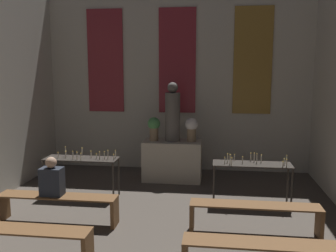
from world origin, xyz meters
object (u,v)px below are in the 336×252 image
(altar, at_px, (173,160))
(candle_rack_left, at_px, (82,162))
(person_seated, at_px, (52,179))
(flower_vase_left, at_px, (154,127))
(pew_third_left, at_px, (17,237))
(flower_vase_right, at_px, (191,128))
(candle_rack_right, at_px, (252,168))
(pew_back_left, at_px, (58,203))
(statue, at_px, (173,114))
(pew_back_right, at_px, (255,212))

(altar, relative_size, candle_rack_left, 0.91)
(candle_rack_left, relative_size, person_seated, 2.25)
(flower_vase_left, height_order, pew_third_left, flower_vase_left)
(flower_vase_left, relative_size, flower_vase_right, 1.00)
(flower_vase_right, relative_size, pew_third_left, 0.27)
(flower_vase_left, xyz_separation_m, flower_vase_right, (0.86, 0.00, 0.00))
(candle_rack_left, height_order, candle_rack_right, same)
(altar, height_order, person_seated, person_seated)
(flower_vase_left, distance_m, pew_third_left, 4.22)
(flower_vase_left, relative_size, pew_back_left, 0.27)
(flower_vase_left, height_order, flower_vase_right, same)
(candle_rack_left, bearing_deg, person_seated, -91.15)
(statue, height_order, flower_vase_right, statue)
(statue, bearing_deg, pew_back_left, -120.85)
(pew_back_left, relative_size, pew_back_right, 1.00)
(person_seated, bearing_deg, candle_rack_left, 88.85)
(candle_rack_right, bearing_deg, pew_back_left, -158.20)
(candle_rack_left, relative_size, candle_rack_right, 1.00)
(flower_vase_left, distance_m, flower_vase_right, 0.86)
(flower_vase_right, height_order, candle_rack_left, flower_vase_right)
(pew_back_left, height_order, person_seated, person_seated)
(statue, distance_m, candle_rack_right, 2.31)
(flower_vase_right, relative_size, pew_back_right, 0.27)
(pew_third_left, xyz_separation_m, pew_back_right, (3.20, 1.29, 0.00))
(pew_back_left, relative_size, person_seated, 3.09)
(candle_rack_left, bearing_deg, statue, 39.74)
(altar, height_order, statue, statue)
(pew_back_left, xyz_separation_m, pew_back_right, (3.20, 0.00, 0.00))
(flower_vase_left, distance_m, candle_rack_left, 1.91)
(flower_vase_right, xyz_separation_m, pew_back_right, (1.17, -2.68, -0.87))
(flower_vase_right, xyz_separation_m, candle_rack_right, (1.23, -1.37, -0.52))
(altar, distance_m, candle_rack_right, 2.17)
(flower_vase_left, bearing_deg, pew_back_right, -52.86)
(candle_rack_right, xyz_separation_m, pew_back_right, (-0.06, -1.30, -0.35))
(candle_rack_right, distance_m, pew_back_left, 3.53)
(flower_vase_right, bearing_deg, pew_third_left, -117.10)
(pew_back_right, relative_size, person_seated, 3.09)
(candle_rack_right, height_order, person_seated, person_seated)
(statue, height_order, candle_rack_right, statue)
(statue, distance_m, flower_vase_left, 0.52)
(candle_rack_right, relative_size, person_seated, 2.25)
(altar, height_order, pew_back_right, altar)
(person_seated, bearing_deg, altar, 57.89)
(altar, height_order, pew_back_left, altar)
(candle_rack_right, height_order, pew_back_right, candle_rack_right)
(pew_third_left, bearing_deg, pew_back_left, 90.00)
(pew_third_left, distance_m, pew_back_right, 3.45)
(altar, bearing_deg, flower_vase_left, 180.00)
(altar, xyz_separation_m, pew_back_left, (-1.60, -2.68, -0.11))
(flower_vase_right, bearing_deg, candle_rack_right, -48.15)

